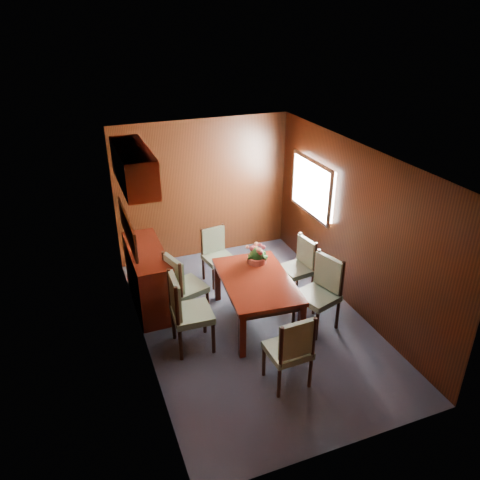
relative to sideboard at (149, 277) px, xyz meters
name	(u,v)px	position (x,y,z in m)	size (l,w,h in m)	color
ground	(253,322)	(1.25, -1.00, -0.45)	(4.50, 4.50, 0.00)	#353849
room_shell	(238,208)	(1.15, -0.67, 1.18)	(3.06, 4.52, 2.41)	black
sideboard	(149,277)	(0.00, 0.00, 0.00)	(0.48, 1.40, 0.90)	#390E07
dining_table	(256,285)	(1.30, -0.97, 0.14)	(1.04, 1.54, 0.68)	#390E07
chair_left_near	(185,309)	(0.24, -1.17, 0.15)	(0.51, 0.53, 1.08)	black
chair_left_far	(182,284)	(0.36, -0.53, 0.12)	(0.59, 0.60, 1.02)	black
chair_right_near	(322,289)	(2.09, -1.36, 0.13)	(0.60, 0.62, 1.05)	black
chair_right_far	(300,264)	(2.19, -0.55, 0.06)	(0.48, 0.49, 0.93)	black
chair_head	(291,348)	(1.17, -2.27, 0.10)	(0.49, 0.47, 0.98)	black
chair_foot	(216,252)	(1.14, 0.29, 0.05)	(0.49, 0.47, 0.90)	black
flower_centerpiece	(257,253)	(1.48, -0.54, 0.38)	(0.31, 0.31, 0.31)	#AA4634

